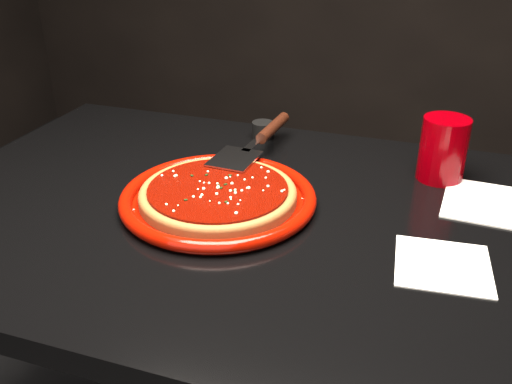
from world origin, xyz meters
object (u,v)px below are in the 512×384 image
plate (218,198)px  cup (443,149)px  pizza_server (257,140)px  ramekin (263,130)px  table (251,369)px

plate → cup: bearing=33.1°
pizza_server → ramekin: size_ratio=7.05×
cup → ramekin: 0.40m
table → plate: plate is taller
plate → ramekin: (-0.02, 0.32, 0.01)m
table → pizza_server: (-0.06, 0.20, 0.42)m
table → pizza_server: bearing=105.7°
table → plate: (-0.06, -0.00, 0.39)m
pizza_server → cup: size_ratio=2.82×
plate → pizza_server: 0.21m
plate → pizza_server: pizza_server is taller
table → cup: bearing=37.6°
cup → ramekin: size_ratio=2.50×
cup → plate: bearing=-146.9°
pizza_server → ramekin: (-0.03, 0.12, -0.03)m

